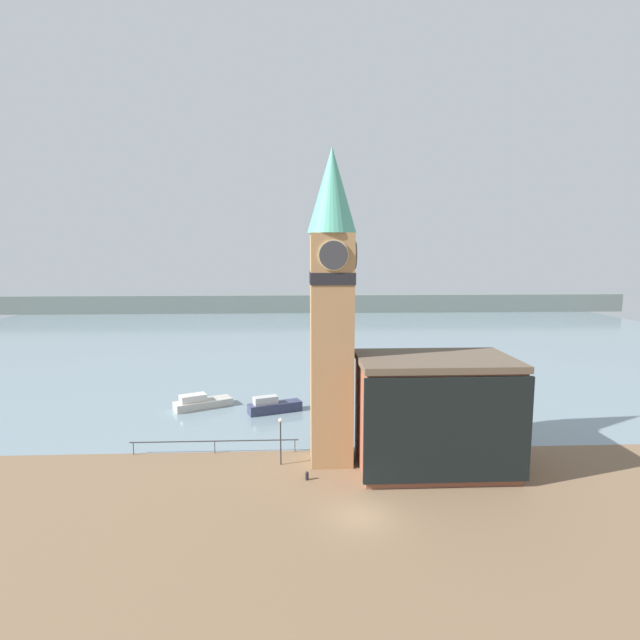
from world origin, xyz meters
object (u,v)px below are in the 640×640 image
mooring_bollard_near (307,475)px  lamp_post (281,432)px  pier_building (434,413)px  boat_far (201,403)px  boat_near (273,406)px  clock_tower (332,300)px

mooring_bollard_near → lamp_post: 4.15m
pier_building → boat_far: pier_building is taller
boat_near → clock_tower: bearing=-87.8°
pier_building → mooring_bollard_near: pier_building is taller
boat_far → clock_tower: bearing=-74.9°
clock_tower → boat_near: (-5.25, 12.60, -12.34)m
boat_near → boat_far: bearing=146.0°
mooring_bollard_near → pier_building: bearing=9.5°
boat_far → mooring_bollard_near: size_ratio=9.90×
clock_tower → lamp_post: clock_tower is taller
lamp_post → mooring_bollard_near: bearing=-54.2°
pier_building → boat_near: pier_building is taller
boat_far → mooring_bollard_near: boat_far is taller
clock_tower → boat_near: clock_tower is taller
mooring_bollard_near → lamp_post: bearing=125.8°
boat_near → boat_far: 8.11m
boat_near → mooring_bollard_near: size_ratio=9.06×
boat_far → lamp_post: bearing=-85.9°
boat_far → boat_near: bearing=-40.6°
pier_building → boat_near: bearing=132.4°
clock_tower → boat_near: 18.40m
boat_near → pier_building: bearing=-68.0°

